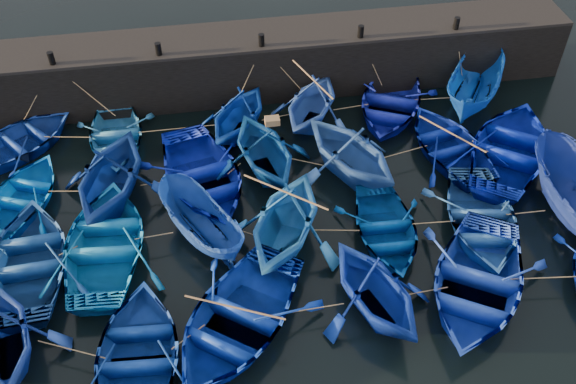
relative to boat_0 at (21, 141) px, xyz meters
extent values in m
plane|color=black|center=(9.57, -7.86, -0.47)|extent=(120.00, 120.00, 0.00)
cube|color=black|center=(9.57, 2.64, 0.78)|extent=(26.00, 2.50, 2.50)
cube|color=black|center=(9.57, 2.64, 2.09)|extent=(26.00, 2.50, 0.12)
cylinder|color=black|center=(1.57, 1.74, 2.40)|extent=(0.24, 0.24, 0.50)
cylinder|color=black|center=(5.57, 1.74, 2.40)|extent=(0.24, 0.24, 0.50)
cylinder|color=black|center=(9.57, 1.74, 2.40)|extent=(0.24, 0.24, 0.50)
cylinder|color=black|center=(13.57, 1.74, 2.40)|extent=(0.24, 0.24, 0.50)
cylinder|color=black|center=(17.57, 1.74, 2.40)|extent=(0.24, 0.24, 0.50)
imported|color=navy|center=(0.00, 0.00, 0.00)|extent=(5.57, 5.38, 0.94)
imported|color=#276FBA|center=(3.55, -0.32, -0.02)|extent=(3.31, 4.49, 0.90)
imported|color=#073192|center=(8.33, -0.34, 0.53)|extent=(4.82, 4.98, 2.01)
imported|color=blue|center=(11.26, -0.14, 0.58)|extent=(5.01, 5.19, 2.09)
imported|color=#111C96|center=(14.53, 0.00, 0.06)|extent=(5.47, 6.14, 1.05)
imported|color=#0F4BB6|center=(18.04, -0.11, 0.52)|extent=(4.44, 5.31, 1.97)
imported|color=blue|center=(0.46, -3.11, -0.03)|extent=(4.37, 5.07, 0.89)
imported|color=navy|center=(3.62, -3.33, 0.76)|extent=(5.21, 5.64, 2.46)
imported|color=#081BA5|center=(6.71, -3.24, 0.10)|extent=(5.12, 6.28, 1.14)
imported|color=navy|center=(9.03, -2.75, 0.65)|extent=(4.55, 4.99, 2.23)
imported|color=#275395|center=(12.05, -3.38, 0.71)|extent=(5.54, 5.79, 2.36)
imported|color=navy|center=(16.05, -2.89, 0.02)|extent=(4.23, 5.29, 0.98)
imported|color=#0318A0|center=(18.20, -3.61, 0.13)|extent=(6.77, 7.15, 1.21)
imported|color=navy|center=(1.09, -6.16, 0.07)|extent=(4.01, 5.40, 1.08)
imported|color=blue|center=(3.44, -5.86, 0.09)|extent=(4.28, 5.69, 1.12)
imported|color=#184192|center=(6.48, -5.77, 0.33)|extent=(3.39, 4.35, 1.59)
imported|color=blue|center=(9.19, -6.40, 0.73)|extent=(5.60, 5.86, 2.40)
imported|color=#013F8B|center=(12.51, -6.68, -0.03)|extent=(3.17, 4.32, 0.87)
imported|color=#215597|center=(15.75, -6.78, 0.03)|extent=(4.27, 5.40, 1.01)
imported|color=navy|center=(18.91, -6.81, 0.53)|extent=(2.01, 5.19, 2.00)
imported|color=navy|center=(4.49, -10.16, 0.04)|extent=(3.90, 5.19, 1.02)
imported|color=#0A2E9F|center=(7.24, -9.51, 0.11)|extent=(6.51, 6.85, 1.16)
imported|color=#0C2B97|center=(11.35, -9.44, 0.60)|extent=(4.65, 4.99, 2.13)
imported|color=blue|center=(14.57, -9.36, 0.11)|extent=(6.36, 6.90, 1.17)
cube|color=olive|center=(9.33, -2.75, 1.88)|extent=(0.51, 0.36, 0.24)
cylinder|color=tan|center=(1.77, -0.16, 0.08)|extent=(1.76, 0.36, 0.04)
cylinder|color=tan|center=(5.94, -0.33, 0.08)|extent=(2.98, 0.05, 0.04)
cylinder|color=tan|center=(9.79, -0.24, 0.08)|extent=(1.13, 0.23, 0.04)
cylinder|color=tan|center=(12.89, -0.07, 0.08)|extent=(1.48, 0.18, 0.04)
cylinder|color=tan|center=(16.29, -0.06, 0.08)|extent=(1.71, 0.15, 0.04)
cylinder|color=tan|center=(2.04, -3.22, 0.08)|extent=(1.37, 0.26, 0.04)
cylinder|color=tan|center=(5.17, -3.29, 0.08)|extent=(1.29, 0.13, 0.04)
cylinder|color=tan|center=(7.87, -2.99, 0.08)|extent=(0.54, 0.52, 0.04)
cylinder|color=tan|center=(10.54, -3.06, 0.08)|extent=(1.24, 0.66, 0.04)
cylinder|color=tan|center=(14.05, -3.13, 0.08)|extent=(2.21, 0.52, 0.04)
cylinder|color=tan|center=(17.13, -3.25, 0.08)|extent=(0.38, 0.74, 0.04)
cylinder|color=tan|center=(2.27, -6.01, 0.08)|extent=(0.57, 0.33, 0.04)
cylinder|color=tan|center=(4.96, -5.82, 0.08)|extent=(1.24, 0.13, 0.04)
cylinder|color=tan|center=(7.84, -6.09, 0.08)|extent=(0.93, 0.66, 0.04)
cylinder|color=tan|center=(10.85, -6.54, 0.08)|extent=(1.52, 0.31, 0.04)
cylinder|color=tan|center=(14.13, -6.73, 0.08)|extent=(1.44, 0.14, 0.04)
cylinder|color=tan|center=(17.33, -6.79, 0.08)|extent=(1.36, 0.07, 0.04)
cylinder|color=tan|center=(2.64, -9.72, 0.08)|extent=(1.92, 0.91, 0.04)
cylinder|color=tan|center=(5.86, -9.84, 0.08)|extent=(0.97, 0.68, 0.04)
cylinder|color=tan|center=(9.30, -9.47, 0.08)|extent=(2.31, 0.11, 0.04)
cylinder|color=tan|center=(12.96, -9.40, 0.08)|extent=(1.42, 0.11, 0.04)
cylinder|color=tan|center=(16.61, -9.49, 0.08)|extent=(2.28, 0.29, 0.04)
cylinder|color=tan|center=(0.78, 1.42, 1.11)|extent=(1.60, 0.48, 2.09)
cylinder|color=tan|center=(2.56, 1.26, 1.11)|extent=(2.02, 0.81, 2.10)
cylinder|color=tan|center=(8.95, 1.25, 1.11)|extent=(1.28, 0.83, 2.09)
cylinder|color=tan|center=(10.41, 1.35, 1.11)|extent=(1.73, 0.63, 2.09)
cylinder|color=tan|center=(14.05, 1.42, 1.11)|extent=(1.01, 0.49, 2.09)
cylinder|color=tan|center=(17.80, 1.36, 1.11)|extent=(0.52, 0.60, 2.08)
cylinder|color=#99724C|center=(11.26, -0.14, 1.65)|extent=(1.08, 2.84, 0.06)
cylinder|color=#99724C|center=(16.05, -2.89, 0.54)|extent=(1.77, 2.49, 0.06)
cylinder|color=#99724C|center=(9.19, -6.40, 1.96)|extent=(2.34, 1.97, 0.06)
cylinder|color=#99724C|center=(7.24, -9.51, 0.72)|extent=(2.74, 1.32, 0.06)
camera|label=1|loc=(6.99, -20.28, 15.60)|focal=40.00mm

